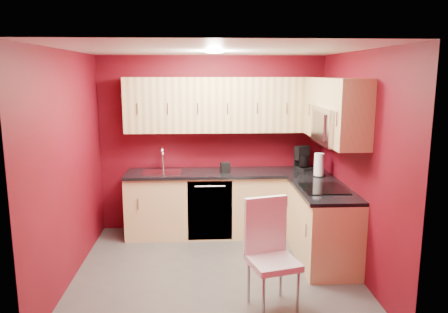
{
  "coord_description": "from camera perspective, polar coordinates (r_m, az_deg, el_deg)",
  "views": [
    {
      "loc": [
        -0.16,
        -4.71,
        2.25
      ],
      "look_at": [
        0.12,
        0.55,
        1.24
      ],
      "focal_mm": 35.0,
      "sensor_mm": 36.0,
      "label": 1
    }
  ],
  "objects": [
    {
      "name": "microwave",
      "position": [
        5.19,
        14.44,
        3.92
      ],
      "size": [
        0.42,
        0.76,
        0.42
      ],
      "color": "silver",
      "rests_on": "upper_cabinets_right"
    },
    {
      "name": "countertop_right",
      "position": [
        5.33,
        12.82,
        -4.26
      ],
      "size": [
        0.63,
        1.27,
        0.04
      ],
      "primitive_type": "cube",
      "color": "black",
      "rests_on": "base_cabinets_right"
    },
    {
      "name": "countertop_back",
      "position": [
        6.06,
        0.43,
        -2.16
      ],
      "size": [
        2.8,
        0.63,
        0.04
      ],
      "primitive_type": "cube",
      "color": "black",
      "rests_on": "base_cabinets_back"
    },
    {
      "name": "napkin_holder",
      "position": [
        6.0,
        0.16,
        -1.44
      ],
      "size": [
        0.14,
        0.14,
        0.13
      ],
      "primitive_type": null,
      "rotation": [
        0.0,
        0.0,
        0.11
      ],
      "color": "black",
      "rests_on": "countertop_back"
    },
    {
      "name": "wall_left",
      "position": [
        5.03,
        -19.63,
        -1.31
      ],
      "size": [
        0.0,
        3.0,
        3.0
      ],
      "primitive_type": "plane",
      "rotation": [
        1.57,
        0.0,
        1.57
      ],
      "color": "#610918",
      "rests_on": "floor"
    },
    {
      "name": "cooktop",
      "position": [
        5.29,
        12.88,
        -4.09
      ],
      "size": [
        0.5,
        0.55,
        0.01
      ],
      "primitive_type": "cube",
      "color": "black",
      "rests_on": "countertop_right"
    },
    {
      "name": "dishwasher_front",
      "position": [
        5.91,
        -1.85,
        -7.09
      ],
      "size": [
        0.6,
        0.02,
        0.82
      ],
      "primitive_type": "cube",
      "color": "black",
      "rests_on": "base_cabinets_back"
    },
    {
      "name": "dining_chair",
      "position": [
        4.29,
        6.44,
        -12.85
      ],
      "size": [
        0.54,
        0.55,
        1.07
      ],
      "primitive_type": null,
      "rotation": [
        0.0,
        0.0,
        0.26
      ],
      "color": "white",
      "rests_on": "floor"
    },
    {
      "name": "wall_right",
      "position": [
        5.13,
        17.08,
        -0.93
      ],
      "size": [
        0.0,
        3.0,
        3.0
      ],
      "primitive_type": "plane",
      "rotation": [
        1.57,
        0.0,
        -1.57
      ],
      "color": "#610918",
      "rests_on": "floor"
    },
    {
      "name": "base_cabinets_right",
      "position": [
        5.48,
        12.73,
        -8.81
      ],
      "size": [
        0.6,
        1.3,
        0.87
      ],
      "primitive_type": "cube",
      "color": "#E6C883",
      "rests_on": "floor"
    },
    {
      "name": "downlight",
      "position": [
        5.02,
        -1.26,
        13.48
      ],
      "size": [
        0.2,
        0.2,
        0.01
      ],
      "primitive_type": "cylinder",
      "color": "white",
      "rests_on": "ceiling"
    },
    {
      "name": "coffee_maker",
      "position": [
        6.27,
        10.48,
        -0.2
      ],
      "size": [
        0.29,
        0.32,
        0.33
      ],
      "primitive_type": null,
      "rotation": [
        0.0,
        0.0,
        0.43
      ],
      "color": "black",
      "rests_on": "countertop_back"
    },
    {
      "name": "upper_cabinets_right",
      "position": [
        5.4,
        14.11,
        6.63
      ],
      "size": [
        0.35,
        1.55,
        0.75
      ],
      "color": "#E6C582",
      "rests_on": "wall_right"
    },
    {
      "name": "sink",
      "position": [
        6.08,
        -8.07,
        -1.7
      ],
      "size": [
        0.52,
        0.42,
        0.35
      ],
      "color": "silver",
      "rests_on": "countertop_back"
    },
    {
      "name": "wall_front",
      "position": [
        3.37,
        -0.2,
        -6.48
      ],
      "size": [
        3.2,
        0.0,
        3.2
      ],
      "primitive_type": "plane",
      "rotation": [
        -1.57,
        0.0,
        0.0
      ],
      "color": "#610918",
      "rests_on": "floor"
    },
    {
      "name": "ceiling",
      "position": [
        4.72,
        -1.14,
        13.83
      ],
      "size": [
        3.2,
        3.2,
        0.0
      ],
      "primitive_type": "plane",
      "rotation": [
        3.14,
        0.0,
        0.0
      ],
      "color": "white",
      "rests_on": "wall_back"
    },
    {
      "name": "upper_cabinets_back",
      "position": [
        6.06,
        0.36,
        6.78
      ],
      "size": [
        2.8,
        0.35,
        0.75
      ],
      "primitive_type": "cube",
      "color": "#E6C582",
      "rests_on": "wall_back"
    },
    {
      "name": "floor",
      "position": [
        5.23,
        -1.03,
        -14.71
      ],
      "size": [
        3.2,
        3.2,
        0.0
      ],
      "primitive_type": "plane",
      "color": "#4C4947",
      "rests_on": "ground"
    },
    {
      "name": "paper_towel",
      "position": [
        5.9,
        12.31,
        -1.06
      ],
      "size": [
        0.21,
        0.21,
        0.31
      ],
      "primitive_type": null,
      "rotation": [
        0.0,
        0.0,
        0.24
      ],
      "color": "white",
      "rests_on": "countertop_right"
    },
    {
      "name": "base_cabinets_back",
      "position": [
        6.2,
        0.42,
        -6.23
      ],
      "size": [
        2.8,
        0.6,
        0.87
      ],
      "primitive_type": "cube",
      "color": "#E6C883",
      "rests_on": "floor"
    },
    {
      "name": "wall_back",
      "position": [
        6.3,
        -1.55,
        1.66
      ],
      "size": [
        3.2,
        0.0,
        3.2
      ],
      "primitive_type": "plane",
      "rotation": [
        1.57,
        0.0,
        0.0
      ],
      "color": "#610918",
      "rests_on": "floor"
    }
  ]
}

